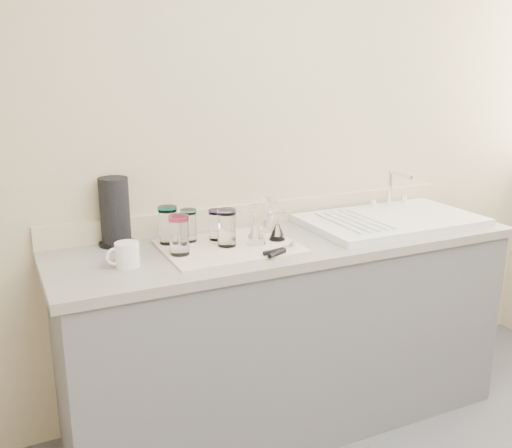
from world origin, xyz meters
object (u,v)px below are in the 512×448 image
tumbler_teal (168,225)px  goblet_front_left (255,231)px  goblet_back_right (269,220)px  white_mug (126,255)px  goblet_front_right (277,230)px  paper_towel_roll (115,212)px  can_opener (280,251)px  tumbler_cyan (189,225)px  tumbler_purple (216,224)px  tumbler_lavender (227,227)px  sink_unit (391,220)px  tumbler_magenta (179,235)px

tumbler_teal → goblet_front_left: bearing=-25.7°
tumbler_teal → goblet_back_right: bearing=-1.5°
goblet_front_left → white_mug: size_ratio=1.22×
goblet_front_right → paper_towel_roll: 0.69m
can_opener → paper_towel_roll: paper_towel_roll is taller
goblet_front_right → tumbler_teal: bearing=161.0°
goblet_front_left → goblet_front_right: (0.11, 0.01, -0.01)m
white_mug → goblet_front_right: bearing=3.4°
tumbler_cyan → can_opener: bearing=-48.0°
tumbler_cyan → goblet_back_right: goblet_back_right is taller
tumbler_teal → can_opener: bearing=-41.1°
tumbler_purple → tumbler_lavender: tumbler_lavender is taller
goblet_front_left → can_opener: bearing=-77.4°
can_opener → white_mug: white_mug is taller
can_opener → goblet_front_left: bearing=102.6°
tumbler_teal → white_mug: size_ratio=1.22×
sink_unit → white_mug: 1.28m
goblet_back_right → white_mug: bearing=-165.6°
tumbler_magenta → can_opener: tumbler_magenta is taller
goblet_back_right → goblet_front_right: (-0.03, -0.14, -0.01)m
goblet_front_left → goblet_front_right: bearing=4.4°
goblet_front_right → paper_towel_roll: size_ratio=0.45×
tumbler_purple → white_mug: 0.45m
sink_unit → tumbler_cyan: bearing=172.9°
sink_unit → paper_towel_roll: (-1.25, 0.23, 0.12)m
sink_unit → white_mug: size_ratio=6.31×
white_mug → tumbler_magenta: bearing=7.5°
goblet_front_left → goblet_front_right: size_ratio=1.23×
tumbler_purple → can_opener: size_ratio=0.86×
goblet_front_left → paper_towel_roll: size_ratio=0.55×
tumbler_teal → tumbler_cyan: tumbler_teal is taller
goblet_back_right → white_mug: 0.71m
tumbler_teal → goblet_back_right: (0.47, -0.01, -0.03)m
tumbler_cyan → sink_unit: bearing=-7.1°
goblet_front_right → white_mug: goblet_front_right is taller
tumbler_purple → goblet_back_right: (0.27, 0.02, -0.02)m
tumbler_teal → white_mug: (-0.22, -0.19, -0.04)m
can_opener → tumbler_magenta: bearing=156.7°
tumbler_teal → goblet_front_right: size_ratio=1.23×
tumbler_lavender → can_opener: size_ratio=1.01×
paper_towel_roll → tumbler_purple: bearing=-19.1°
goblet_front_left → goblet_front_right: goblet_front_left is taller
sink_unit → goblet_front_left: size_ratio=5.16×
tumbler_magenta → white_mug: (-0.22, -0.03, -0.04)m
white_mug → tumbler_lavender: bearing=6.7°
goblet_front_left → paper_towel_roll: (-0.52, 0.26, 0.08)m
tumbler_cyan → tumbler_purple: (0.11, -0.03, -0.00)m
sink_unit → tumbler_magenta: 1.06m
sink_unit → goblet_back_right: (-0.59, 0.12, 0.04)m
goblet_back_right → can_opener: goblet_back_right is taller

